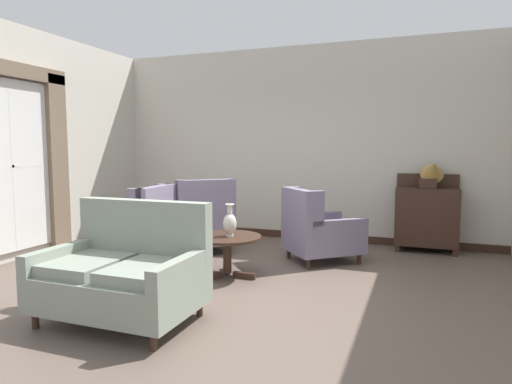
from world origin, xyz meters
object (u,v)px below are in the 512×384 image
Objects in this scene: armchair_far_left at (202,222)px; sideboard at (427,216)px; armchair_foreground_right at (317,231)px; porcelain_vase at (230,223)px; settee at (124,274)px; gramophone at (432,172)px; coffee_table at (227,244)px; armchair_beside_settee at (141,232)px.

armchair_far_left is 3.31m from sideboard.
armchair_far_left reaches higher than armchair_foreground_right.
porcelain_vase is 0.28× the size of settee.
porcelain_vase is at bearing 102.26° from armchair_foreground_right.
armchair_far_left is at bearing -158.42° from sideboard.
armchair_foreground_right reaches higher than porcelain_vase.
gramophone is at bearing -94.47° from armchair_foreground_right.
settee is at bearing -124.28° from sideboard.
settee is at bearing -103.21° from porcelain_vase.
settee is at bearing 115.02° from armchair_foreground_right.
gramophone is (0.05, -0.09, 0.66)m from sideboard.
porcelain_vase is at bearing -12.54° from coffee_table.
coffee_table is 0.78× the size of armchair_beside_settee.
gramophone reaches higher than porcelain_vase.
porcelain_vase reaches higher than coffee_table.
armchair_beside_settee is 2.09× the size of gramophone.
gramophone reaches higher than settee.
sideboard is at bearing 44.68° from coffee_table.
armchair_beside_settee is 4.16m from gramophone.
armchair_far_left is 1.03× the size of sideboard.
settee is 1.32× the size of armchair_beside_settee.
armchair_beside_settee reaches higher than settee.
armchair_beside_settee is (-0.95, 1.61, 0.03)m from settee.
armchair_beside_settee reaches higher than porcelain_vase.
armchair_beside_settee reaches higher than armchair_foreground_right.
porcelain_vase is at bearing 89.64° from armchair_far_left.
gramophone is at bearing 54.70° from settee.
armchair_beside_settee is 4.10m from sideboard.
armchair_far_left reaches higher than armchair_beside_settee.
coffee_table is 0.69× the size of armchair_foreground_right.
armchair_foreground_right is at bearing 53.08° from porcelain_vase.
coffee_table is 2.11× the size of porcelain_vase.
settee is 4.55m from gramophone.
armchair_far_left is at bearing 51.81° from armchair_foreground_right.
sideboard reaches higher than porcelain_vase.
settee is at bearing 26.27° from armchair_beside_settee.
porcelain_vase is at bearing -134.68° from sideboard.
coffee_table is at bearing 100.67° from armchair_foreground_right.
armchair_far_left is 1.00× the size of armchair_foreground_right.
coffee_table is at bearing -135.32° from sideboard.
porcelain_vase is 3.13m from gramophone.
armchair_far_left is (-0.88, 1.00, -0.21)m from porcelain_vase.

